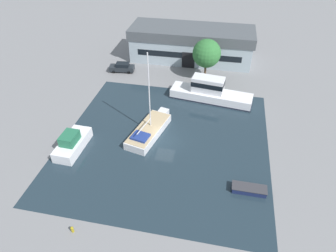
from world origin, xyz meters
The scene contains 10 objects.
ground_plane centered at (0.00, 0.00, 0.00)m, with size 440.00×440.00×0.00m, color slate.
water_canal centered at (0.00, 0.00, 0.00)m, with size 26.89×27.40×0.01m, color #1E2D38.
warehouse_building centered at (-0.19, 25.87, 3.15)m, with size 23.57×8.63×6.22m.
quay_tree_near_building centered at (3.39, 18.21, 4.78)m, with size 4.81×4.81×7.20m.
parked_car centered at (-11.86, 17.87, 0.85)m, with size 4.70×2.31×1.68m.
sailboat_moored centered at (-2.41, 1.13, 0.67)m, with size 4.79×9.67×11.70m.
motor_cruiser centered at (4.84, 11.45, 1.38)m, with size 13.22×4.91×3.85m.
small_dinghy centered at (10.86, -6.49, 0.35)m, with size 3.82×1.41×0.68m.
cabin_boat centered at (-11.26, -3.82, 0.96)m, with size 2.80×6.21×2.63m.
mooring_bollard centered at (-6.00, -15.03, 0.40)m, with size 0.30×0.30×0.75m.
Camera 1 is at (6.43, -29.59, 26.02)m, focal length 32.00 mm.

